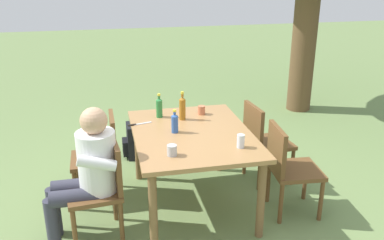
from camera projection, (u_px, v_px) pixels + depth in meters
ground_plane at (192, 203)px, 4.16m from camera, size 24.00×24.00×0.00m
dining_table at (192, 141)px, 3.93m from camera, size 1.43×1.08×0.77m
chair_near_right at (103, 184)px, 3.54m from camera, size 0.48×0.48×0.87m
chair_near_left at (102, 153)px, 4.12m from camera, size 0.45×0.45×0.87m
chair_far_left at (263, 139)px, 4.45m from camera, size 0.47×0.47×0.87m
chair_far_right at (288, 165)px, 3.87m from camera, size 0.48×0.48×0.87m
person_in_white_shirt at (88, 168)px, 3.45m from camera, size 0.47×0.62×1.18m
bottle_blue at (175, 123)px, 3.86m from camera, size 0.06×0.06×0.22m
bottle_green at (159, 107)px, 4.23m from camera, size 0.06×0.06×0.25m
bottle_amber at (182, 108)px, 4.17m from camera, size 0.06×0.06×0.29m
cup_glass at (241, 141)px, 3.55m from camera, size 0.07×0.07×0.12m
cup_steel at (172, 150)px, 3.41m from camera, size 0.08×0.08×0.09m
cup_terracotta at (201, 110)px, 4.34m from camera, size 0.07×0.07×0.09m
table_knife at (138, 124)px, 4.07m from camera, size 0.08×0.24×0.01m
backpack_by_near_side at (133, 141)px, 5.11m from camera, size 0.28×0.21×0.42m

